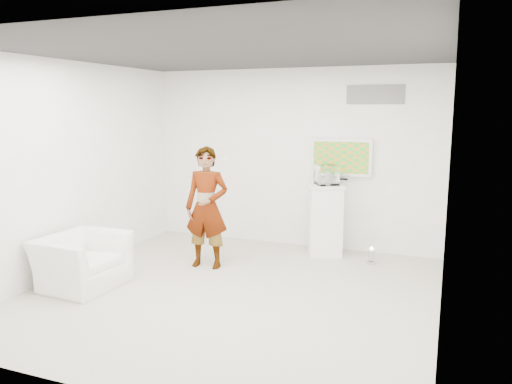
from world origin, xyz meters
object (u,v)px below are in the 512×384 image
(pedestal, at_px, (326,220))
(floor_uplight, at_px, (371,256))
(person, at_px, (207,208))
(armchair, at_px, (82,261))
(tv, at_px, (341,157))

(pedestal, distance_m, floor_uplight, 0.93)
(person, relative_size, armchair, 1.69)
(person, xyz_separation_m, armchair, (-1.17, -1.36, -0.55))
(armchair, bearing_deg, pedestal, -42.04)
(tv, distance_m, armchair, 4.26)
(tv, relative_size, armchair, 0.94)
(floor_uplight, bearing_deg, pedestal, 163.11)
(pedestal, bearing_deg, armchair, -135.44)
(tv, height_order, pedestal, tv)
(person, distance_m, floor_uplight, 2.60)
(person, relative_size, pedestal, 1.57)
(armchair, height_order, floor_uplight, armchair)
(floor_uplight, bearing_deg, person, -155.86)
(pedestal, height_order, floor_uplight, pedestal)
(tv, distance_m, pedestal, 1.05)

